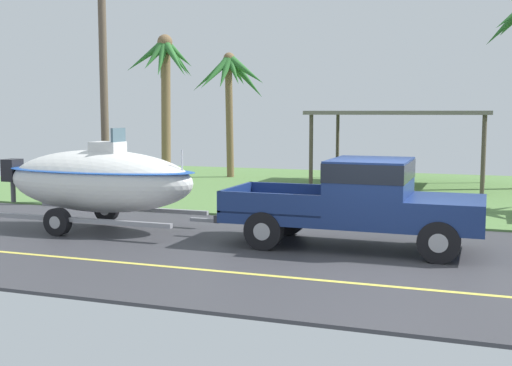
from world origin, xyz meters
name	(u,v)px	position (x,y,z in m)	size (l,w,h in m)	color
ground	(423,203)	(0.00, 8.38, -0.01)	(36.00, 22.00, 0.11)	#38383D
pickup_truck_towing	(368,199)	(-0.46, 1.08, 1.04)	(5.53, 2.05, 1.87)	navy
boat_on_trailer	(99,180)	(-6.95, 1.08, 1.19)	(6.06, 2.27, 2.46)	gray
carport_awning	(402,115)	(-1.21, 12.52, 2.74)	(6.36, 4.85, 2.88)	#4C4238
palm_tree_near_right	(165,70)	(-10.32, 10.99, 4.48)	(3.02, 3.00, 5.88)	brown
palm_tree_mid	(230,79)	(-8.53, 13.49, 4.20)	(3.37, 3.32, 5.33)	brown
utility_pole	(103,57)	(-9.27, 5.00, 4.50)	(0.24, 1.80, 8.69)	brown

